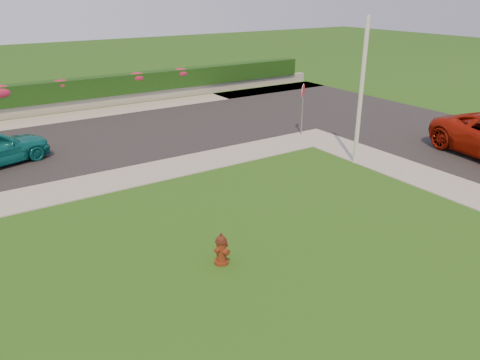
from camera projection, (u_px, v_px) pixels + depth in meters
ground at (349, 281)px, 10.84m from camera, size 120.00×120.00×0.00m
street_far at (12, 155)px, 19.12m from camera, size 26.00×8.00×0.04m
sidewalk_far at (5, 203)px, 14.74m from camera, size 24.00×2.00×0.04m
curb_corner at (315, 137)px, 21.37m from camera, size 2.00×2.00×0.04m
sidewalk_beyond at (77, 116)px, 25.03m from camera, size 34.00×2.00×0.04m
retaining_wall at (69, 105)px, 26.09m from camera, size 34.00×0.40×0.60m
hedge at (66, 90)px, 25.84m from camera, size 32.00×0.90×1.10m
fire_hydrant at (221, 249)px, 11.40m from camera, size 0.43×0.41×0.83m
utility_pole at (361, 93)px, 17.28m from camera, size 0.16×0.16×5.47m
stop_sign at (303, 98)px, 21.15m from camera, size 0.52×0.41×2.38m
flower_clump_d at (61, 85)px, 25.52m from camera, size 1.12×0.72×0.56m
flower_clump_e at (137, 77)px, 27.76m from camera, size 1.22×0.78×0.61m
flower_clump_f at (181, 73)px, 29.23m from camera, size 1.22×0.78×0.61m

